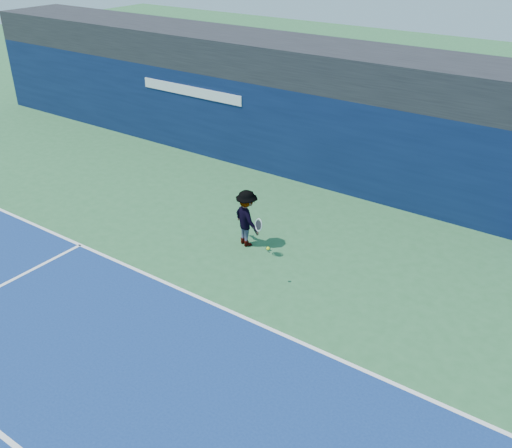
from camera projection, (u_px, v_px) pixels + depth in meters
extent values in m
plane|color=#2D6437|center=(128.00, 389.00, 10.62)|extent=(80.00, 80.00, 0.00)
cube|color=white|center=(227.00, 310.00, 12.78)|extent=(24.00, 0.10, 0.01)
cube|color=black|center=(397.00, 75.00, 17.20)|extent=(36.00, 3.00, 1.20)
cube|color=#0A1738|center=(376.00, 150.00, 17.47)|extent=(36.00, 1.00, 3.00)
cube|color=white|center=(191.00, 91.00, 20.27)|extent=(4.50, 0.04, 0.35)
imported|color=white|center=(247.00, 218.00, 15.02)|extent=(1.17, 0.94, 1.57)
cylinder|color=black|center=(255.00, 231.00, 14.67)|extent=(0.07, 0.14, 0.25)
torus|color=silver|center=(259.00, 225.00, 14.45)|extent=(0.29, 0.16, 0.28)
cylinder|color=black|center=(259.00, 225.00, 14.45)|extent=(0.24, 0.13, 0.24)
sphere|color=#D3E519|center=(268.00, 248.00, 13.30)|extent=(0.08, 0.08, 0.08)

